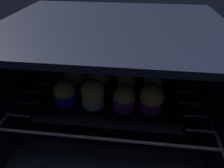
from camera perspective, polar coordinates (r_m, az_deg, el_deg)
name	(u,v)px	position (r cm, az deg, el deg)	size (l,w,h in cm)	color
oven_cavity	(114,76)	(65.88, 0.51, 2.20)	(59.00, 47.00, 37.00)	black
oven_rack	(112,92)	(64.23, 0.08, -2.35)	(54.80, 42.00, 0.80)	#444756
baking_tray	(112,91)	(63.01, 0.00, -1.93)	(38.30, 30.52, 2.20)	black
muffin_row0_col0	(65,93)	(57.32, -12.99, -2.47)	(6.02, 6.02, 6.94)	#1928B7
muffin_row0_col1	(93,94)	(54.98, -5.39, -2.66)	(6.28, 6.28, 7.83)	silver
muffin_row0_col2	(124,98)	(53.98, 3.41, -3.92)	(5.98, 5.98, 7.12)	#7A238C
muffin_row0_col3	(151,98)	(54.41, 10.94, -3.85)	(6.49, 6.49, 8.03)	#7A238C
muffin_row1_col0	(75,78)	(62.89, -10.33, 1.64)	(6.57, 6.57, 7.38)	#1928B7
muffin_row1_col1	(99,80)	(61.50, -3.69, 1.25)	(6.23, 6.23, 7.13)	#1928B7
muffin_row1_col2	(126,81)	(60.50, 3.97, 0.76)	(6.22, 6.22, 7.32)	#7A238C
muffin_row1_col3	(153,84)	(60.70, 11.28, -0.06)	(5.98, 5.98, 6.80)	red
muffin_row2_col0	(79,65)	(69.67, -9.12, 5.26)	(6.39, 6.39, 7.52)	#1928B7
muffin_row2_col1	(103,67)	(68.39, -2.47, 4.77)	(6.05, 6.05, 7.04)	#0C8C84
muffin_row2_col2	(127,69)	(67.30, 4.28, 4.25)	(6.58, 6.58, 7.20)	#1928B7
muffin_row2_col3	(150,69)	(67.33, 10.49, 4.06)	(6.48, 6.48, 7.57)	#1928B7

